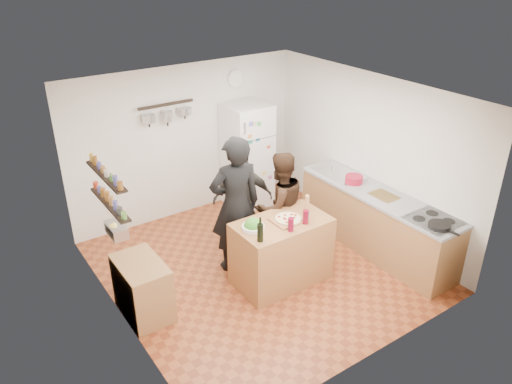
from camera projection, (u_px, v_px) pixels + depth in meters
room_shell at (244, 178)px, 6.84m from camera, size 4.20×4.20×4.20m
prep_island at (281, 251)px, 6.64m from camera, size 1.25×0.72×0.91m
pizza_board at (288, 220)px, 6.46m from camera, size 0.42×0.34×0.02m
pizza at (288, 219)px, 6.45m from camera, size 0.34×0.34×0.02m
salad_bowl at (253, 228)px, 6.25m from camera, size 0.28×0.28×0.06m
wine_bottle at (260, 233)px, 5.97m from camera, size 0.08×0.08×0.23m
wine_glass_near at (291, 224)px, 6.20m from camera, size 0.07×0.07×0.18m
wine_glass_far at (306, 217)px, 6.36m from camera, size 0.08×0.08×0.19m
pepper_mill at (307, 204)px, 6.66m from camera, size 0.06×0.06×0.19m
salt_canister at (306, 215)px, 6.48m from camera, size 0.07×0.07×0.12m
person_left at (235, 205)px, 6.70m from camera, size 0.80×0.61×1.96m
person_center at (280, 206)px, 7.04m from camera, size 0.82×0.66×1.62m
person_back at (243, 199)px, 7.36m from camera, size 0.96×0.71×1.51m
counter_run at (376, 222)px, 7.37m from camera, size 0.63×2.63×0.90m
stove_top at (434, 221)px, 6.46m from camera, size 0.60×0.62×0.02m
skillet at (439, 226)px, 6.28m from camera, size 0.28×0.28×0.05m
sink at (338, 173)px, 7.79m from camera, size 0.50×0.80×0.03m
cutting_board at (384, 196)px, 7.09m from camera, size 0.30×0.40×0.02m
red_bowl at (354, 179)px, 7.45m from camera, size 0.26×0.26×0.11m
fridge at (247, 156)px, 8.49m from camera, size 0.70×0.68×1.80m
wall_clock at (236, 79)px, 8.17m from camera, size 0.30×0.03×0.30m
spice_shelf_lower at (110, 204)px, 5.62m from camera, size 0.12×1.00×0.02m
spice_shelf_upper at (106, 176)px, 5.46m from camera, size 0.12×1.00×0.02m
produce_basket at (116, 230)px, 5.79m from camera, size 0.18×0.35×0.14m
side_table at (143, 288)px, 6.08m from camera, size 0.50×0.80×0.73m
pot_rack at (166, 105)px, 7.55m from camera, size 0.90×0.04×0.04m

